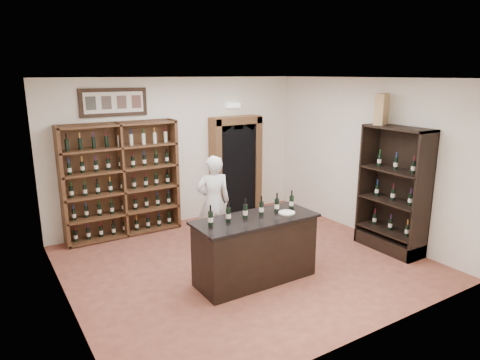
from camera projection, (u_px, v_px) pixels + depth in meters
The scene contains 20 objects.
floor at pixel (245, 262), 7.14m from camera, with size 5.50×5.50×0.00m, color #9C563E.
ceiling at pixel (245, 78), 6.42m from camera, with size 5.50×5.50×0.00m, color white.
wall_back at pixel (180, 151), 8.83m from camera, with size 5.50×0.04×3.00m, color white.
wall_left at pixel (61, 202), 5.36m from camera, with size 0.04×5.00×3.00m, color white.
wall_right at pixel (365, 158), 8.20m from camera, with size 0.04×5.00×3.00m, color white.
wine_shelf at pixel (121, 180), 8.12m from camera, with size 2.20×0.38×2.20m.
framed_picture at pixel (114, 102), 7.88m from camera, with size 1.25×0.04×0.52m, color black.
arched_doorway at pixel (236, 163), 9.43m from camera, with size 1.17×0.35×2.17m.
emergency_light at pixel (233, 105), 9.19m from camera, with size 0.30×0.10×0.10m, color white.
tasting_counter at pixel (255, 250), 6.43m from camera, with size 1.88×0.78×1.00m.
counter_bottle_0 at pixel (211, 218), 5.96m from camera, with size 0.07×0.07×0.30m.
counter_bottle_1 at pixel (228, 215), 6.10m from camera, with size 0.07×0.07×0.30m.
counter_bottle_2 at pixel (245, 211), 6.25m from camera, with size 0.07×0.07×0.30m.
counter_bottle_3 at pixel (261, 208), 6.40m from camera, with size 0.07×0.07×0.30m.
counter_bottle_4 at pixel (277, 205), 6.55m from camera, with size 0.07×0.07×0.30m.
counter_bottle_5 at pixel (292, 202), 6.70m from camera, with size 0.07×0.07×0.30m.
side_cabinet at pixel (393, 209), 7.52m from camera, with size 0.48×1.20×2.20m.
shopkeeper at pixel (213, 202), 7.63m from camera, with size 0.61×0.40×1.68m, color silver.
plate at pixel (287, 213), 6.50m from camera, with size 0.25×0.25×0.02m, color beige.
wine_crate at pixel (382, 109), 7.41m from camera, with size 0.38×0.16×0.54m, color tan.
Camera 1 is at (-3.57, -5.54, 3.07)m, focal length 32.00 mm.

